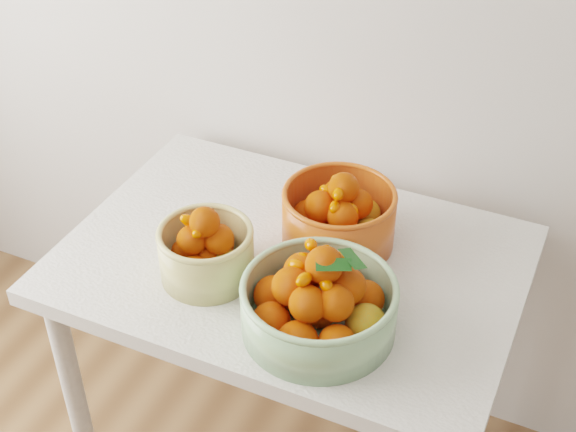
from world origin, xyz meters
The scene contains 4 objects.
table centered at (-0.34, 1.60, 0.65)m, with size 1.00×0.70×0.75m.
bowl_cream centered at (-0.48, 1.47, 0.82)m, with size 0.24×0.24×0.17m.
bowl_green centered at (-0.20, 1.42, 0.82)m, with size 0.40×0.40×0.20m.
bowl_orange centered at (-0.27, 1.70, 0.82)m, with size 0.31×0.31×0.18m.
Camera 1 is at (0.22, 0.36, 1.89)m, focal length 50.00 mm.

